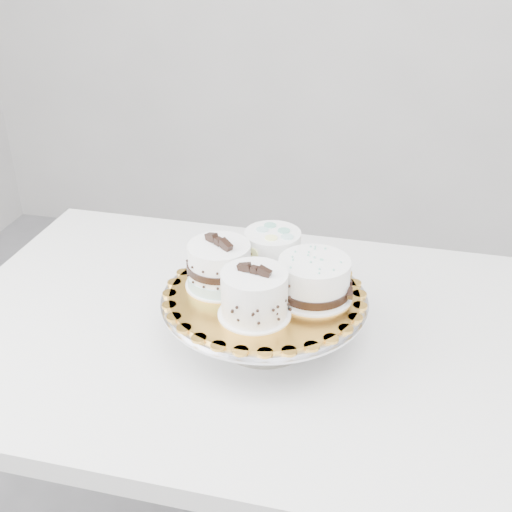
% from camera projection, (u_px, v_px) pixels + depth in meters
% --- Properties ---
extents(table, '(1.13, 0.76, 0.75)m').
position_uv_depth(table, '(254.00, 365.00, 1.18)').
color(table, white).
rests_on(table, floor).
extents(cake_stand, '(0.34, 0.34, 0.09)m').
position_uv_depth(cake_stand, '(264.00, 310.00, 1.07)').
color(cake_stand, gray).
rests_on(cake_stand, table).
extents(cake_board, '(0.41, 0.41, 0.00)m').
position_uv_depth(cake_board, '(264.00, 294.00, 1.06)').
color(cake_board, gold).
rests_on(cake_board, cake_stand).
extents(cake_swirl, '(0.12, 0.12, 0.09)m').
position_uv_depth(cake_swirl, '(254.00, 295.00, 0.98)').
color(cake_swirl, white).
rests_on(cake_swirl, cake_board).
extents(cake_banded, '(0.14, 0.14, 0.09)m').
position_uv_depth(cake_banded, '(219.00, 267.00, 1.06)').
color(cake_banded, white).
rests_on(cake_banded, cake_board).
extents(cake_dots, '(0.12, 0.12, 0.07)m').
position_uv_depth(cake_dots, '(272.00, 250.00, 1.11)').
color(cake_dots, white).
rests_on(cake_dots, cake_board).
extents(cake_ribbon, '(0.14, 0.13, 0.07)m').
position_uv_depth(cake_ribbon, '(315.00, 280.00, 1.03)').
color(cake_ribbon, white).
rests_on(cake_ribbon, cake_board).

